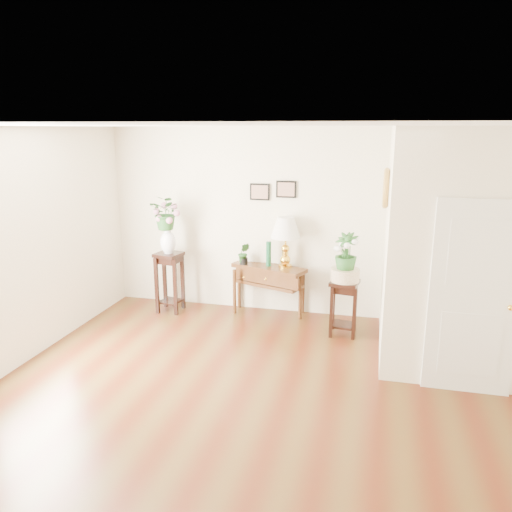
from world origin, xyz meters
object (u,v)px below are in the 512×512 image
(table_lamp, at_px, (285,244))
(plant_stand_a, at_px, (170,282))
(console_table, at_px, (269,290))
(plant_stand_b, at_px, (343,308))

(table_lamp, height_order, plant_stand_a, table_lamp)
(console_table, bearing_deg, table_lamp, 19.66)
(console_table, xyz_separation_m, plant_stand_a, (-1.51, -0.26, 0.09))
(console_table, distance_m, table_lamp, 0.77)
(plant_stand_a, bearing_deg, console_table, 9.75)
(table_lamp, relative_size, plant_stand_b, 0.99)
(console_table, relative_size, plant_stand_a, 1.22)
(console_table, relative_size, plant_stand_b, 1.47)
(console_table, height_order, table_lamp, table_lamp)
(console_table, height_order, plant_stand_b, plant_stand_b)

